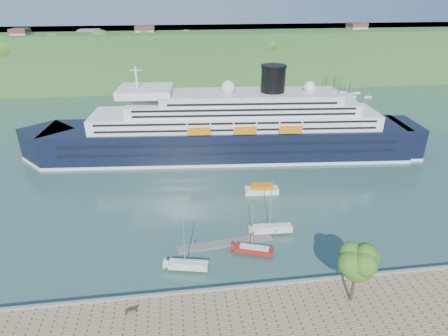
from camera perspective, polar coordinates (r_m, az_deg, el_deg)
ground at (r=58.42m, az=3.11°, el=-18.23°), size 400.00×400.00×0.00m
far_hillside at (r=188.75m, az=-5.11°, el=16.72°), size 400.00×50.00×24.00m
quay_coping at (r=57.49m, az=3.17°, el=-17.54°), size 220.00×0.50×0.30m
cruise_ship at (r=97.01m, az=0.62°, el=8.45°), size 107.44×24.15×23.92m
park_bench at (r=55.22m, az=-14.04°, el=-20.22°), size 1.56×0.87×0.95m
promenade_tree at (r=55.14m, az=19.45°, el=-14.64°), size 6.17×6.17×10.22m
floating_pontoon at (r=66.98m, az=0.24°, el=-11.36°), size 17.02×3.95×0.38m
sailboat_white_near at (r=59.31m, az=-5.59°, el=-11.84°), size 7.22×3.40×9.00m
sailboat_red at (r=62.36m, az=4.76°, el=-9.70°), size 7.23×4.15×9.02m
sailboat_white_far at (r=67.50m, az=7.58°, el=-6.28°), size 7.92×2.46×10.14m
tender_launch at (r=82.44m, az=5.76°, el=-3.16°), size 7.53×3.04×2.04m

